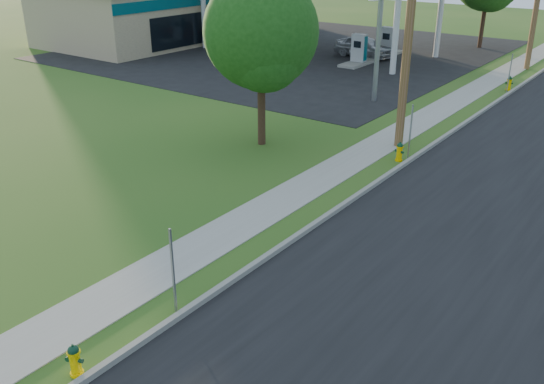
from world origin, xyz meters
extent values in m
cube|color=black|center=(4.50, 10.00, 0.01)|extent=(8.00, 120.00, 0.02)
cube|color=gray|center=(0.50, 10.00, 0.07)|extent=(0.15, 120.00, 0.15)
cube|color=gray|center=(-1.25, 10.00, 0.01)|extent=(1.50, 120.00, 0.03)
cube|color=black|center=(-16.00, 32.00, 0.01)|extent=(26.00, 28.00, 0.02)
cylinder|color=brown|center=(-0.60, 17.00, 4.90)|extent=(0.32, 0.32, 9.80)
cube|color=gray|center=(0.25, 4.20, 1.00)|extent=(0.05, 0.04, 2.00)
cube|color=gray|center=(0.25, 16.00, 1.00)|extent=(0.05, 0.04, 2.00)
cube|color=gray|center=(0.25, 28.20, 1.00)|extent=(0.05, 0.04, 2.00)
cylinder|color=silver|center=(-21.50, 28.70, 2.75)|extent=(0.36, 0.36, 5.50)
cylinder|color=silver|center=(-21.50, 35.30, 2.75)|extent=(0.36, 0.36, 5.50)
cylinder|color=silver|center=(-6.50, 28.70, 2.75)|extent=(0.36, 0.36, 5.50)
cylinder|color=silver|center=(-6.50, 35.30, 2.75)|extent=(0.36, 0.36, 5.50)
cube|color=gray|center=(-18.50, 30.00, 0.09)|extent=(1.20, 3.20, 0.18)
cube|color=#9EA0A3|center=(-18.50, 30.00, 1.05)|extent=(0.90, 0.50, 1.70)
cube|color=#014D5C|center=(-18.50, 30.00, 1.05)|extent=(0.94, 0.40, 1.50)
cube|color=black|center=(-18.50, 29.73, 1.30)|extent=(0.50, 0.02, 0.40)
cube|color=gray|center=(-9.50, 30.00, 0.09)|extent=(1.20, 3.20, 0.18)
cube|color=#9EA0A3|center=(-9.50, 30.00, 1.05)|extent=(0.90, 0.50, 1.70)
cube|color=#014D5C|center=(-9.50, 30.00, 1.05)|extent=(0.94, 0.40, 1.50)
cube|color=black|center=(-9.50, 29.73, 1.30)|extent=(0.50, 0.02, 0.40)
cube|color=gray|center=(-18.50, 34.00, 0.09)|extent=(1.20, 3.20, 0.18)
cube|color=#9EA0A3|center=(-18.50, 34.00, 1.05)|extent=(0.90, 0.50, 1.70)
cube|color=#014D5C|center=(-18.50, 34.00, 1.05)|extent=(0.94, 0.40, 1.50)
cube|color=black|center=(-18.50, 33.73, 1.30)|extent=(0.50, 0.02, 0.40)
cube|color=gray|center=(-9.50, 34.00, 0.09)|extent=(1.20, 3.20, 0.18)
cube|color=#9EA0A3|center=(-9.50, 34.00, 1.05)|extent=(0.90, 0.50, 1.70)
cube|color=#014D5C|center=(-9.50, 34.00, 1.05)|extent=(0.94, 0.40, 1.50)
cube|color=black|center=(-9.50, 33.73, 1.30)|extent=(0.50, 0.02, 0.40)
cube|color=tan|center=(-27.00, 32.00, 2.00)|extent=(10.00, 22.00, 4.00)
cube|color=black|center=(-21.97, 32.00, 1.40)|extent=(0.06, 16.06, 2.20)
cylinder|color=gray|center=(-4.50, 22.50, 2.50)|extent=(0.24, 0.24, 5.00)
cylinder|color=#321E11|center=(-5.01, 14.07, 1.65)|extent=(0.30, 0.30, 3.30)
sphere|color=#184C12|center=(-5.01, 14.07, 4.28)|extent=(4.22, 4.22, 4.22)
sphere|color=#184C12|center=(-4.61, 13.77, 3.63)|extent=(2.90, 2.90, 2.90)
cylinder|color=#321E11|center=(-5.35, 40.78, 1.94)|extent=(0.30, 0.30, 3.89)
cylinder|color=#321E11|center=(-33.62, 38.38, 1.78)|extent=(0.30, 0.30, 3.57)
cylinder|color=#FFCD00|center=(0.19, 1.72, 0.03)|extent=(0.25, 0.25, 0.05)
cylinder|color=#FFCD00|center=(0.19, 1.72, 0.27)|extent=(0.20, 0.20, 0.54)
cylinder|color=#FFCD00|center=(0.19, 1.72, 0.50)|extent=(0.25, 0.25, 0.04)
sphere|color=#0D3420|center=(0.19, 1.72, 0.54)|extent=(0.21, 0.21, 0.21)
cylinder|color=#0D3420|center=(0.19, 1.72, 0.65)|extent=(0.05, 0.05, 0.05)
cylinder|color=#0D3420|center=(0.23, 1.60, 0.34)|extent=(0.13, 0.13, 0.10)
cylinder|color=#0D3420|center=(0.07, 1.68, 0.34)|extent=(0.11, 0.11, 0.08)
cylinder|color=#0D3420|center=(0.31, 1.76, 0.34)|extent=(0.11, 0.11, 0.08)
cylinder|color=#FFBE01|center=(0.11, 15.53, 0.03)|extent=(0.27, 0.27, 0.06)
cylinder|color=#FFBE01|center=(0.11, 15.53, 0.29)|extent=(0.21, 0.21, 0.57)
cylinder|color=#FFBE01|center=(0.11, 15.53, 0.53)|extent=(0.27, 0.27, 0.04)
sphere|color=#09371F|center=(0.11, 15.53, 0.57)|extent=(0.22, 0.22, 0.22)
cylinder|color=#09371F|center=(0.11, 15.53, 0.69)|extent=(0.05, 0.05, 0.06)
cylinder|color=#09371F|center=(0.06, 15.41, 0.36)|extent=(0.14, 0.14, 0.10)
cylinder|color=#09371F|center=(-0.01, 15.58, 0.36)|extent=(0.12, 0.11, 0.09)
cylinder|color=#09371F|center=(0.23, 15.48, 0.36)|extent=(0.12, 0.11, 0.09)
cylinder|color=#FECD01|center=(0.18, 28.74, 0.03)|extent=(0.28, 0.28, 0.06)
cylinder|color=#FECD01|center=(0.18, 28.74, 0.30)|extent=(0.22, 0.22, 0.61)
cylinder|color=#FECD01|center=(0.18, 28.74, 0.57)|extent=(0.28, 0.28, 0.04)
sphere|color=#0A3516|center=(0.18, 28.74, 0.61)|extent=(0.23, 0.23, 0.23)
cylinder|color=#0A3516|center=(0.18, 28.74, 0.73)|extent=(0.05, 0.05, 0.06)
cylinder|color=#0A3516|center=(0.20, 28.60, 0.39)|extent=(0.13, 0.14, 0.11)
cylinder|color=#0A3516|center=(0.04, 28.71, 0.39)|extent=(0.12, 0.11, 0.09)
cylinder|color=#0A3516|center=(0.32, 28.76, 0.39)|extent=(0.12, 0.11, 0.09)
imported|color=maroon|center=(-18.30, 30.96, 0.66)|extent=(4.88, 2.49, 1.32)
imported|color=#9D9FA4|center=(-10.44, 32.42, 0.71)|extent=(4.33, 2.17, 1.42)
camera|label=1|loc=(8.05, -2.83, 7.35)|focal=38.00mm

